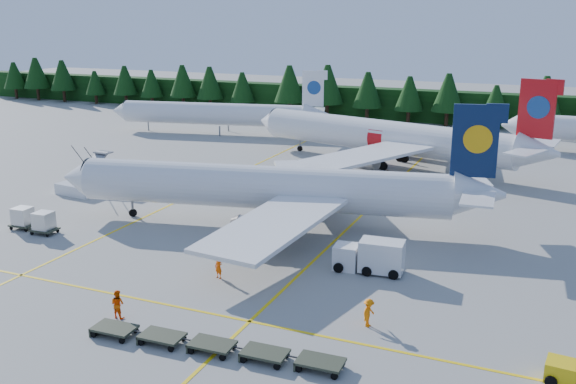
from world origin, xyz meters
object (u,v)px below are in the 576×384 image
at_px(service_truck, 369,256).
at_px(baggage_tug, 575,373).
at_px(airstairs, 79,186).
at_px(airliner_red, 378,136).
at_px(airliner_navy, 255,188).

xyz_separation_m(service_truck, baggage_tug, (15.02, -11.32, -0.55)).
relative_size(airstairs, service_truck, 1.17).
distance_m(airstairs, baggage_tug, 55.89).
bearing_deg(airliner_red, baggage_tug, -48.19).
height_order(airliner_navy, baggage_tug, airliner_navy).
xyz_separation_m(airliner_navy, airstairs, (-23.39, 2.14, -2.76)).
height_order(airliner_red, service_truck, airliner_red).
relative_size(airstairs, baggage_tug, 2.17).
bearing_deg(baggage_tug, service_truck, 148.23).
relative_size(airliner_red, airstairs, 6.46).
bearing_deg(airstairs, baggage_tug, -16.37).
bearing_deg(baggage_tug, airliner_navy, 152.21).
distance_m(airliner_navy, airstairs, 23.64).
bearing_deg(airliner_navy, service_truck, -39.95).
xyz_separation_m(airliner_navy, baggage_tug, (28.54, -18.54, -2.91)).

